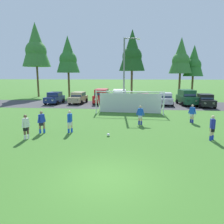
{
  "coord_description": "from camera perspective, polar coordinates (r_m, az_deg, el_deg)",
  "views": [
    {
      "loc": [
        1.05,
        -8.1,
        4.18
      ],
      "look_at": [
        -0.4,
        7.1,
        1.54
      ],
      "focal_mm": 34.14,
      "sensor_mm": 36.0,
      "label": 1
    }
  ],
  "objects": [
    {
      "name": "tree_right_edge",
      "position": [
        42.7,
        21.04,
        12.43
      ],
      "size": [
        3.61,
        3.61,
        9.63
      ],
      "color": "brown",
      "rests_on": "ground"
    },
    {
      "name": "soccer_goal",
      "position": [
        23.83,
        4.75,
        2.8
      ],
      "size": [
        7.55,
        2.54,
        2.57
      ],
      "color": "white",
      "rests_on": "ground"
    },
    {
      "name": "player_defender_far",
      "position": [
        15.26,
        25.27,
        -3.86
      ],
      "size": [
        0.34,
        0.73,
        1.64
      ],
      "color": "beige",
      "rests_on": "ground"
    },
    {
      "name": "soccer_ball",
      "position": [
        14.85,
        -1.0,
        -6.1
      ],
      "size": [
        0.22,
        0.22,
        0.22
      ],
      "color": "white",
      "rests_on": "ground"
    },
    {
      "name": "parked_car_slot_center",
      "position": [
        30.53,
        2.05,
        4.03
      ],
      "size": [
        2.36,
        4.71,
        2.16
      ],
      "color": "silver",
      "rests_on": "ground"
    },
    {
      "name": "street_lamp",
      "position": [
        25.61,
        3.6,
        10.22
      ],
      "size": [
        2.0,
        0.32,
        8.47
      ],
      "color": "slate",
      "rests_on": "ground"
    },
    {
      "name": "tree_mid_right",
      "position": [
        41.16,
        17.97,
        13.9
      ],
      "size": [
        4.07,
        4.07,
        10.85
      ],
      "color": "brown",
      "rests_on": "ground"
    },
    {
      "name": "player_midfield_center",
      "position": [
        15.96,
        -11.2,
        -2.54
      ],
      "size": [
        0.33,
        0.73,
        1.64
      ],
      "color": "beige",
      "rests_on": "ground"
    },
    {
      "name": "ground_plane",
      "position": [
        23.5,
        2.82,
        -0.46
      ],
      "size": [
        400.0,
        400.0,
        0.0
      ],
      "primitive_type": "plane",
      "color": "#3D7028"
    },
    {
      "name": "tree_mid_left",
      "position": [
        40.96,
        -11.71,
        14.57
      ],
      "size": [
        4.22,
        4.22,
        11.24
      ],
      "color": "brown",
      "rests_on": "ground"
    },
    {
      "name": "parked_car_slot_left",
      "position": [
        32.39,
        -9.01,
        3.82
      ],
      "size": [
        2.27,
        4.32,
        1.72
      ],
      "color": "tan",
      "rests_on": "ground"
    },
    {
      "name": "player_winger_left",
      "position": [
        15.17,
        -22.05,
        -3.71
      ],
      "size": [
        0.29,
        0.72,
        1.64
      ],
      "color": "brown",
      "rests_on": "ground"
    },
    {
      "name": "tree_left_edge",
      "position": [
        45.04,
        -19.74,
        16.28
      ],
      "size": [
        5.28,
        5.28,
        14.09
      ],
      "color": "brown",
      "rests_on": "ground"
    },
    {
      "name": "parking_lot_strip",
      "position": [
        30.68,
        3.46,
        1.95
      ],
      "size": [
        52.0,
        8.4,
        0.01
      ],
      "primitive_type": "cube",
      "color": "#3D3D3F",
      "rests_on": "ground"
    },
    {
      "name": "parked_car_slot_center_left",
      "position": [
        32.03,
        -2.81,
        4.29
      ],
      "size": [
        2.17,
        4.62,
        2.16
      ],
      "color": "red",
      "rests_on": "ground"
    },
    {
      "name": "player_winger_right",
      "position": [
        16.31,
        -18.31,
        -2.58
      ],
      "size": [
        0.41,
        0.69,
        1.64
      ],
      "color": "#936B4C",
      "rests_on": "ground"
    },
    {
      "name": "player_striker_near",
      "position": [
        18.36,
        7.59,
        -0.82
      ],
      "size": [
        0.73,
        0.28,
        1.64
      ],
      "color": "tan",
      "rests_on": "ground"
    },
    {
      "name": "tree_center_back",
      "position": [
        38.11,
        5.42,
        15.8
      ],
      "size": [
        4.47,
        4.47,
        11.91
      ],
      "color": "brown",
      "rests_on": "ground"
    },
    {
      "name": "parked_car_slot_far_left",
      "position": [
        32.91,
        -15.11,
        3.7
      ],
      "size": [
        2.07,
        4.22,
        1.72
      ],
      "color": "navy",
      "rests_on": "ground"
    },
    {
      "name": "parked_car_slot_far_right",
      "position": [
        32.17,
        19.38,
        3.77
      ],
      "size": [
        2.36,
        4.71,
        2.16
      ],
      "color": "#194C2D",
      "rests_on": "ground"
    },
    {
      "name": "parked_car_slot_right",
      "position": [
        31.43,
        14.09,
        3.47
      ],
      "size": [
        2.28,
        4.32,
        1.72
      ],
      "color": "#B2B2BC",
      "rests_on": "ground"
    },
    {
      "name": "parked_car_slot_center_right",
      "position": [
        29.58,
        8.29,
        3.28
      ],
      "size": [
        2.05,
        4.21,
        1.72
      ],
      "color": "maroon",
      "rests_on": "ground"
    },
    {
      "name": "parked_car_slot_end",
      "position": [
        31.07,
        23.67,
        2.87
      ],
      "size": [
        2.27,
        4.32,
        1.72
      ],
      "color": "black",
      "rests_on": "ground"
    },
    {
      "name": "player_trailing_back",
      "position": [
        20.16,
        20.67,
        -0.42
      ],
      "size": [
        0.64,
        0.51,
        1.64
      ],
      "color": "tan",
      "rests_on": "ground"
    }
  ]
}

